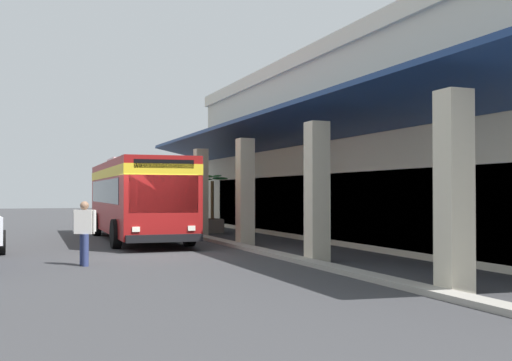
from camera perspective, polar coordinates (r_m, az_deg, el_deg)
ground at (r=23.01m, az=11.21°, el=-5.84°), size 120.00×120.00×0.00m
curb_strip at (r=22.37m, az=-2.24°, el=-5.84°), size 34.39×0.50×0.12m
plaza_building at (r=27.09m, az=17.43°, el=2.98°), size 28.96×15.88×7.62m
transit_bus at (r=25.46m, az=-10.90°, el=-1.21°), size 11.27×3.02×3.34m
pedestrian at (r=16.76m, az=-15.49°, el=-4.36°), size 0.46×0.55×1.68m
potted_palm at (r=29.46m, az=-4.05°, el=-3.60°), size 1.84×1.76×2.77m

